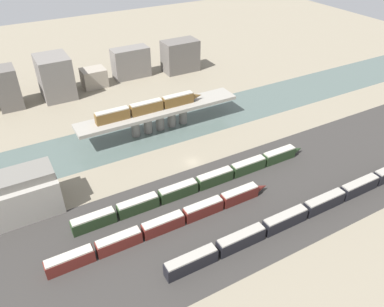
# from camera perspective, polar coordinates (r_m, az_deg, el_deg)

# --- Properties ---
(ground_plane) EXTENTS (400.00, 400.00, 0.00)m
(ground_plane) POSITION_cam_1_polar(r_m,az_deg,el_deg) (121.44, 0.04, -1.31)
(ground_plane) COLOR gray
(railbed_yard) EXTENTS (280.00, 42.00, 0.01)m
(railbed_yard) POSITION_cam_1_polar(r_m,az_deg,el_deg) (105.78, 6.47, -7.92)
(railbed_yard) COLOR #33302D
(railbed_yard) RESTS_ON ground
(river_water) EXTENTS (320.00, 24.04, 0.01)m
(river_water) POSITION_cam_1_polar(r_m,az_deg,el_deg) (139.76, -4.85, 3.78)
(river_water) COLOR #4C5B56
(river_water) RESTS_ON ground
(bridge) EXTENTS (60.73, 9.23, 8.13)m
(bridge) POSITION_cam_1_polar(r_m,az_deg,el_deg) (136.69, -4.98, 6.04)
(bridge) COLOR gray
(bridge) RESTS_ON ground
(train_on_bridge) EXTENTS (40.84, 2.71, 4.04)m
(train_on_bridge) POSITION_cam_1_polar(r_m,az_deg,el_deg) (133.68, -6.46, 7.12)
(train_on_bridge) COLOR brown
(train_on_bridge) RESTS_ON bridge
(train_yard_near) EXTENTS (86.89, 2.80, 4.04)m
(train_yard_near) POSITION_cam_1_polar(r_m,az_deg,el_deg) (105.87, 17.38, -8.13)
(train_yard_near) COLOR black
(train_yard_near) RESTS_ON ground
(train_yard_mid) EXTENTS (62.62, 2.75, 3.83)m
(train_yard_mid) POSITION_cam_1_polar(r_m,az_deg,el_deg) (97.80, -3.74, -10.53)
(train_yard_mid) COLOR #5B1E19
(train_yard_mid) RESTS_ON ground
(train_yard_far) EXTENTS (77.03, 2.83, 3.84)m
(train_yard_far) POSITION_cam_1_polar(r_m,az_deg,el_deg) (109.78, 1.34, -4.53)
(train_yard_far) COLOR #23381E
(train_yard_far) RESTS_ON ground
(warehouse_building) EXTENTS (26.30, 12.42, 12.39)m
(warehouse_building) POSITION_cam_1_polar(r_m,az_deg,el_deg) (109.90, -26.48, -6.14)
(warehouse_building) COLOR #9E998E
(warehouse_building) RESTS_ON ground
(city_block_left) EXTENTS (8.94, 10.66, 16.59)m
(city_block_left) POSITION_cam_1_polar(r_m,az_deg,el_deg) (168.39, -26.36, 8.93)
(city_block_left) COLOR #605B56
(city_block_left) RESTS_ON ground
(city_block_center) EXTENTS (12.94, 15.45, 17.71)m
(city_block_center) POSITION_cam_1_polar(r_m,az_deg,el_deg) (170.18, -20.12, 10.90)
(city_block_center) COLOR slate
(city_block_center) RESTS_ON ground
(city_block_right) EXTENTS (10.55, 8.81, 8.13)m
(city_block_right) POSITION_cam_1_polar(r_m,az_deg,el_deg) (177.35, -14.71, 11.11)
(city_block_right) COLOR gray
(city_block_right) RESTS_ON ground
(city_block_far_right) EXTENTS (17.09, 8.09, 13.91)m
(city_block_far_right) POSITION_cam_1_polar(r_m,az_deg,el_deg) (183.22, -9.29, 13.50)
(city_block_far_right) COLOR slate
(city_block_far_right) RESTS_ON ground
(city_block_tall) EXTENTS (16.93, 10.05, 14.94)m
(city_block_tall) POSITION_cam_1_polar(r_m,az_deg,el_deg) (188.06, -1.80, 14.64)
(city_block_tall) COLOR #605B56
(city_block_tall) RESTS_ON ground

